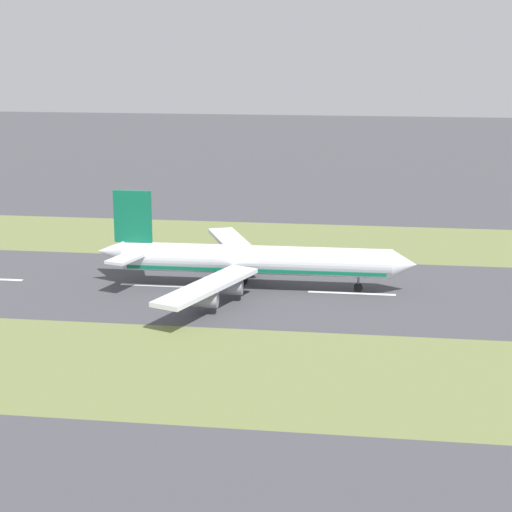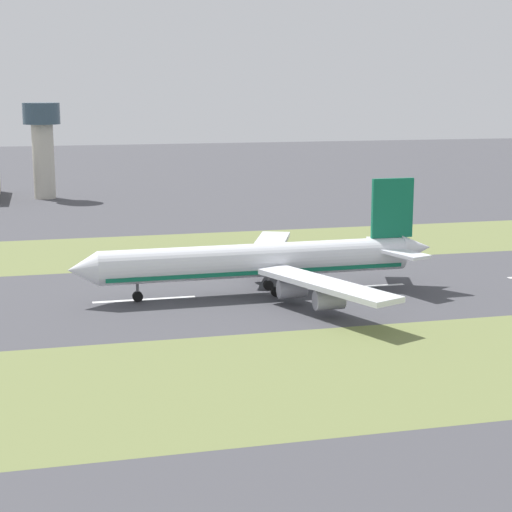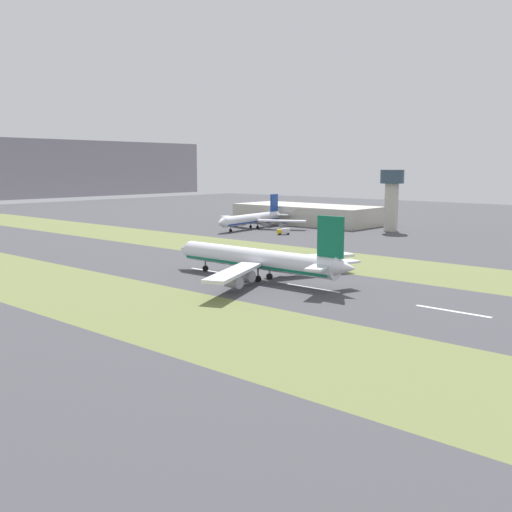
{
  "view_description": "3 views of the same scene",
  "coord_description": "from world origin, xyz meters",
  "px_view_note": "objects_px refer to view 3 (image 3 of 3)",
  "views": [
    {
      "loc": [
        169.38,
        27.28,
        51.52
      ],
      "look_at": [
        -0.86,
        4.15,
        7.0
      ],
      "focal_mm": 60.0,
      "sensor_mm": 36.0,
      "label": 1
    },
    {
      "loc": [
        -145.98,
        40.18,
        36.99
      ],
      "look_at": [
        -0.86,
        4.15,
        7.0
      ],
      "focal_mm": 60.0,
      "sensor_mm": 36.0,
      "label": 2
    },
    {
      "loc": [
        -131.13,
        -111.05,
        33.25
      ],
      "look_at": [
        -0.86,
        4.15,
        7.0
      ],
      "focal_mm": 42.0,
      "sensor_mm": 36.0,
      "label": 3
    }
  ],
  "objects_px": {
    "airplane_parked_apron": "(253,219)",
    "service_truck": "(284,231)",
    "airplane_main_jet": "(261,260)",
    "control_tower": "(392,193)",
    "terminal_building": "(307,214)"
  },
  "relations": [
    {
      "from": "airplane_main_jet",
      "to": "control_tower",
      "type": "xyz_separation_m",
      "value": [
        145.45,
        37.96,
        13.26
      ]
    },
    {
      "from": "airplane_parked_apron",
      "to": "service_truck",
      "type": "height_order",
      "value": "airplane_parked_apron"
    },
    {
      "from": "terminal_building",
      "to": "service_truck",
      "type": "relative_size",
      "value": 13.83
    },
    {
      "from": "terminal_building",
      "to": "control_tower",
      "type": "height_order",
      "value": "control_tower"
    },
    {
      "from": "service_truck",
      "to": "control_tower",
      "type": "bearing_deg",
      "value": -32.0
    },
    {
      "from": "airplane_main_jet",
      "to": "airplane_parked_apron",
      "type": "bearing_deg",
      "value": 42.67
    },
    {
      "from": "airplane_main_jet",
      "to": "airplane_parked_apron",
      "type": "height_order",
      "value": "airplane_main_jet"
    },
    {
      "from": "control_tower",
      "to": "service_truck",
      "type": "bearing_deg",
      "value": 148.0
    },
    {
      "from": "service_truck",
      "to": "airplane_main_jet",
      "type": "bearing_deg",
      "value": -144.36
    },
    {
      "from": "terminal_building",
      "to": "airplane_parked_apron",
      "type": "bearing_deg",
      "value": 175.71
    },
    {
      "from": "airplane_main_jet",
      "to": "terminal_building",
      "type": "distance_m",
      "value": 178.39
    },
    {
      "from": "airplane_main_jet",
      "to": "service_truck",
      "type": "bearing_deg",
      "value": 35.64
    },
    {
      "from": "control_tower",
      "to": "airplane_parked_apron",
      "type": "distance_m",
      "value": 73.26
    },
    {
      "from": "airplane_parked_apron",
      "to": "control_tower",
      "type": "bearing_deg",
      "value": -57.91
    },
    {
      "from": "airplane_main_jet",
      "to": "service_truck",
      "type": "distance_m",
      "value": 118.23
    }
  ]
}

